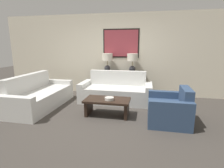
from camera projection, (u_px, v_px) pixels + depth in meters
name	position (u px, v px, depth m)	size (l,w,h in m)	color
ground_plane	(104.00, 121.00, 3.82)	(20.00, 20.00, 0.00)	#3D3833
back_wall	(121.00, 55.00, 5.82)	(8.32, 0.12, 2.65)	beige
console_table	(119.00, 84.00, 5.76)	(1.36, 0.39, 0.78)	black
table_lamp_left	(107.00, 60.00, 5.67)	(0.34, 0.34, 0.61)	#333338
table_lamp_right	(132.00, 60.00, 5.51)	(0.34, 0.34, 0.61)	#333338
couch_by_back_wall	(116.00, 92.00, 5.16)	(2.07, 0.90, 0.88)	silver
couch_by_side	(40.00, 96.00, 4.70)	(0.90, 2.07, 0.88)	silver
coffee_table	(107.00, 104.00, 4.10)	(1.05, 0.57, 0.40)	black
decorative_bowl	(109.00, 99.00, 4.01)	(0.21, 0.21, 0.06)	beige
armchair_near_back_wall	(170.00, 110.00, 3.74)	(0.85, 0.93, 0.77)	navy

